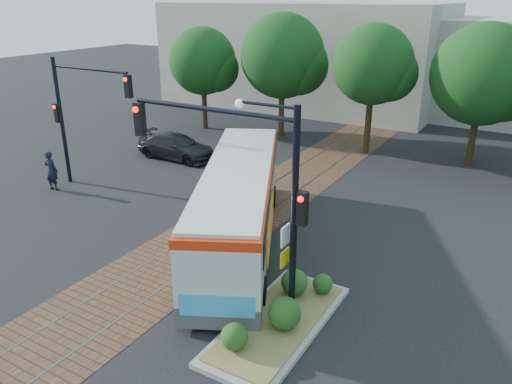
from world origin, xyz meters
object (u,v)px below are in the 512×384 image
(traffic_island, at_px, (280,315))
(parked_car, at_px, (176,146))
(signal_pole_left, at_px, (76,106))
(officer, at_px, (51,171))
(signal_pole_main, at_px, (252,178))
(city_bus, at_px, (239,201))

(traffic_island, bearing_deg, parked_car, 139.09)
(signal_pole_left, bearing_deg, traffic_island, -20.36)
(officer, bearing_deg, traffic_island, 157.91)
(officer, xyz_separation_m, parked_car, (1.93, 6.78, -0.26))
(signal_pole_main, distance_m, officer, 14.03)
(officer, bearing_deg, city_bus, 172.41)
(traffic_island, relative_size, signal_pole_left, 0.87)
(city_bus, relative_size, signal_pole_left, 1.82)
(traffic_island, bearing_deg, signal_pole_left, 159.64)
(traffic_island, height_order, officer, officer)
(city_bus, xyz_separation_m, signal_pole_left, (-9.51, 1.21, 2.21))
(traffic_island, xyz_separation_m, officer, (-14.11, 3.77, 0.61))
(city_bus, relative_size, officer, 5.82)
(signal_pole_main, bearing_deg, officer, 164.37)
(signal_pole_left, distance_m, parked_car, 6.57)
(signal_pole_main, xyz_separation_m, officer, (-13.15, 3.68, -3.22))
(traffic_island, bearing_deg, officer, 165.04)
(city_bus, bearing_deg, signal_pole_main, -79.20)
(traffic_island, xyz_separation_m, signal_pole_main, (-0.96, 0.09, 3.83))
(signal_pole_left, relative_size, parked_car, 1.28)
(city_bus, height_order, signal_pole_main, signal_pole_main)
(city_bus, xyz_separation_m, officer, (-10.42, 0.08, -0.71))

